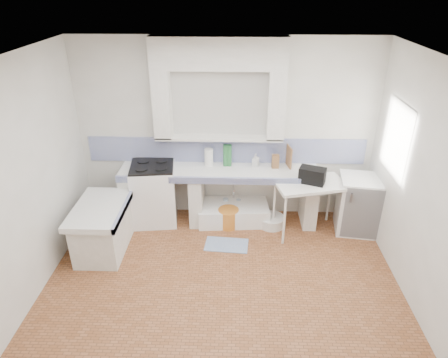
{
  "coord_description": "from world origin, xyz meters",
  "views": [
    {
      "loc": [
        0.15,
        -3.72,
        3.5
      ],
      "look_at": [
        0.0,
        1.0,
        1.1
      ],
      "focal_mm": 31.96,
      "sensor_mm": 36.0,
      "label": 1
    }
  ],
  "objects_px": {
    "sink": "(233,213)",
    "fridge": "(357,204)",
    "side_table": "(308,208)",
    "stove": "(154,194)"
  },
  "relations": [
    {
      "from": "sink",
      "to": "fridge",
      "type": "relative_size",
      "value": 1.25
    },
    {
      "from": "side_table",
      "to": "sink",
      "type": "bearing_deg",
      "value": 152.42
    },
    {
      "from": "sink",
      "to": "fridge",
      "type": "xyz_separation_m",
      "value": [
        1.87,
        -0.19,
        0.31
      ]
    },
    {
      "from": "sink",
      "to": "fridge",
      "type": "distance_m",
      "value": 1.9
    },
    {
      "from": "stove",
      "to": "fridge",
      "type": "height_order",
      "value": "stove"
    },
    {
      "from": "fridge",
      "to": "sink",
      "type": "bearing_deg",
      "value": -178.09
    },
    {
      "from": "stove",
      "to": "fridge",
      "type": "relative_size",
      "value": 1.07
    },
    {
      "from": "sink",
      "to": "side_table",
      "type": "xyz_separation_m",
      "value": [
        1.12,
        -0.28,
        0.29
      ]
    },
    {
      "from": "stove",
      "to": "side_table",
      "type": "height_order",
      "value": "stove"
    },
    {
      "from": "fridge",
      "to": "side_table",
      "type": "bearing_deg",
      "value": -165.61
    }
  ]
}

